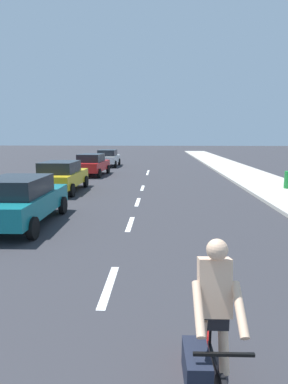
# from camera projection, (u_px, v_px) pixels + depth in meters

# --- Properties ---
(ground_plane) EXTENTS (160.00, 160.00, 0.00)m
(ground_plane) POSITION_uv_depth(u_px,v_px,m) (143.00, 186.00, 18.86)
(ground_plane) COLOR #2D2D33
(sidewalk_strip) EXTENTS (3.60, 80.00, 0.14)m
(sidewalk_strip) POSITION_uv_depth(u_px,v_px,m) (260.00, 181.00, 20.46)
(sidewalk_strip) COLOR #B2ADA3
(sidewalk_strip) RESTS_ON ground
(lane_stripe_2) EXTENTS (0.16, 1.80, 0.01)m
(lane_stripe_2) POSITION_uv_depth(u_px,v_px,m) (109.00, 286.00, 6.23)
(lane_stripe_2) COLOR white
(lane_stripe_2) RESTS_ON ground
(lane_stripe_3) EXTENTS (0.16, 1.80, 0.01)m
(lane_stripe_3) POSITION_uv_depth(u_px,v_px,m) (130.00, 224.00, 10.61)
(lane_stripe_3) COLOR white
(lane_stripe_3) RESTS_ON ground
(lane_stripe_4) EXTENTS (0.16, 1.80, 0.01)m
(lane_stripe_4) POSITION_uv_depth(u_px,v_px,m) (138.00, 202.00, 14.14)
(lane_stripe_4) COLOR white
(lane_stripe_4) RESTS_ON ground
(lane_stripe_5) EXTENTS (0.16, 1.80, 0.01)m
(lane_stripe_5) POSITION_uv_depth(u_px,v_px,m) (143.00, 188.00, 17.98)
(lane_stripe_5) COLOR white
(lane_stripe_5) RESTS_ON ground
(lane_stripe_6) EXTENTS (0.16, 1.80, 0.01)m
(lane_stripe_6) POSITION_uv_depth(u_px,v_px,m) (147.00, 174.00, 24.85)
(lane_stripe_6) COLOR white
(lane_stripe_6) RESTS_ON ground
(lane_stripe_7) EXTENTS (0.16, 1.80, 0.01)m
(lane_stripe_7) POSITION_uv_depth(u_px,v_px,m) (148.00, 171.00, 26.46)
(lane_stripe_7) COLOR white
(lane_stripe_7) RESTS_ON ground
(cyclist) EXTENTS (0.63, 1.71, 1.82)m
(cyclist) POSITION_uv_depth(u_px,v_px,m) (210.00, 332.00, 3.36)
(cyclist) COLOR black
(cyclist) RESTS_ON ground
(parked_car_teal) EXTENTS (2.13, 4.49, 1.57)m
(parked_car_teal) POSITION_uv_depth(u_px,v_px,m) (20.00, 199.00, 10.36)
(parked_car_teal) COLOR #14727A
(parked_car_teal) RESTS_ON ground
(parked_car_yellow) EXTENTS (2.05, 4.40, 1.57)m
(parked_car_yellow) POSITION_uv_depth(u_px,v_px,m) (61.00, 176.00, 16.65)
(parked_car_yellow) COLOR gold
(parked_car_yellow) RESTS_ON ground
(parked_car_red) EXTENTS (2.13, 4.28, 1.57)m
(parked_car_red) POSITION_uv_depth(u_px,v_px,m) (92.00, 164.00, 23.64)
(parked_car_red) COLOR red
(parked_car_red) RESTS_ON ground
(parked_car_white) EXTENTS (1.96, 4.22, 1.57)m
(parked_car_white) POSITION_uv_depth(u_px,v_px,m) (108.00, 158.00, 30.76)
(parked_car_white) COLOR white
(parked_car_white) RESTS_ON ground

